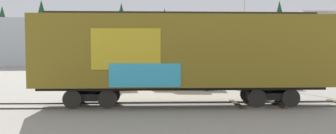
{
  "coord_description": "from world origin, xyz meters",
  "views": [
    {
      "loc": [
        -2.63,
        -16.21,
        2.84
      ],
      "look_at": [
        -1.25,
        2.14,
        1.87
      ],
      "focal_mm": 34.21,
      "sensor_mm": 36.0,
      "label": 1
    }
  ],
  "objects_px": {
    "parked_car_tan": "(101,78)",
    "parked_car_green": "(258,77)",
    "freight_car": "(182,52)",
    "flagpole": "(246,11)",
    "parked_car_silver": "(183,78)"
  },
  "relations": [
    {
      "from": "flagpole",
      "to": "parked_car_tan",
      "type": "distance_m",
      "value": 13.1
    },
    {
      "from": "flagpole",
      "to": "parked_car_tan",
      "type": "relative_size",
      "value": 2.2
    },
    {
      "from": "freight_car",
      "to": "parked_car_silver",
      "type": "bearing_deg",
      "value": 82.59
    },
    {
      "from": "parked_car_tan",
      "to": "freight_car",
      "type": "bearing_deg",
      "value": -54.27
    },
    {
      "from": "freight_car",
      "to": "parked_car_green",
      "type": "xyz_separation_m",
      "value": [
        6.65,
        7.23,
        -1.88
      ]
    },
    {
      "from": "parked_car_silver",
      "to": "freight_car",
      "type": "bearing_deg",
      "value": -97.41
    },
    {
      "from": "parked_car_tan",
      "to": "parked_car_green",
      "type": "relative_size",
      "value": 0.95
    },
    {
      "from": "flagpole",
      "to": "parked_car_green",
      "type": "height_order",
      "value": "flagpole"
    },
    {
      "from": "parked_car_green",
      "to": "freight_car",
      "type": "bearing_deg",
      "value": -132.6
    },
    {
      "from": "flagpole",
      "to": "parked_car_green",
      "type": "relative_size",
      "value": 2.08
    },
    {
      "from": "flagpole",
      "to": "parked_car_green",
      "type": "bearing_deg",
      "value": -88.63
    },
    {
      "from": "freight_car",
      "to": "parked_car_green",
      "type": "height_order",
      "value": "freight_car"
    },
    {
      "from": "parked_car_tan",
      "to": "parked_car_silver",
      "type": "relative_size",
      "value": 0.88
    },
    {
      "from": "freight_car",
      "to": "flagpole",
      "type": "bearing_deg",
      "value": 57.03
    },
    {
      "from": "freight_car",
      "to": "parked_car_tan",
      "type": "height_order",
      "value": "freight_car"
    }
  ]
}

